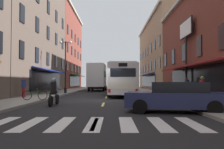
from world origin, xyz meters
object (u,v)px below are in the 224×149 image
(motorcycle_rider, at_px, (54,94))
(street_lamp_twin, at_px, (65,64))
(pedestrian_mid, at_px, (203,89))
(transit_bus, at_px, (121,79))
(sedan_mid, at_px, (176,97))
(pedestrian_far, at_px, (187,87))
(billboard_sign, at_px, (186,38))
(sedan_near, at_px, (102,85))
(pedestrian_near, at_px, (24,86))
(box_truck, at_px, (97,77))
(bicycle_near, at_px, (35,95))

(motorcycle_rider, distance_m, street_lamp_twin, 12.39)
(pedestrian_mid, bearing_deg, transit_bus, 54.51)
(sedan_mid, xyz_separation_m, street_lamp_twin, (-8.27, 14.87, 2.66))
(pedestrian_mid, bearing_deg, pedestrian_far, 21.89)
(billboard_sign, distance_m, pedestrian_far, 4.39)
(sedan_near, bearing_deg, street_lamp_twin, -98.62)
(motorcycle_rider, relative_size, pedestrian_mid, 1.28)
(transit_bus, height_order, pedestrian_near, transit_bus)
(street_lamp_twin, bearing_deg, sedan_near, 81.38)
(box_truck, bearing_deg, pedestrian_mid, -69.33)
(transit_bus, bearing_deg, pedestrian_mid, -65.39)
(sedan_near, distance_m, motorcycle_rider, 31.97)
(billboard_sign, relative_size, street_lamp_twin, 1.14)
(transit_bus, distance_m, pedestrian_mid, 11.27)
(sedan_mid, relative_size, street_lamp_twin, 0.81)
(transit_bus, xyz_separation_m, pedestrian_mid, (4.68, -10.23, -0.68))
(sedan_near, xyz_separation_m, motorcycle_rider, (-1.19, -31.95, 0.02))
(billboard_sign, height_order, pedestrian_far, billboard_sign)
(box_truck, bearing_deg, sedan_mid, -77.68)
(billboard_sign, distance_m, motorcycle_rider, 12.73)
(pedestrian_near, relative_size, pedestrian_mid, 1.05)
(sedan_near, bearing_deg, pedestrian_near, -100.80)
(billboard_sign, xyz_separation_m, sedan_near, (-8.75, 25.47, -4.62))
(sedan_mid, relative_size, pedestrian_near, 2.80)
(sedan_near, xyz_separation_m, sedan_mid, (5.24, -34.87, 0.03))
(motorcycle_rider, relative_size, pedestrian_far, 1.25)
(pedestrian_mid, relative_size, pedestrian_far, 0.98)
(billboard_sign, bearing_deg, street_lamp_twin, 155.09)
(street_lamp_twin, bearing_deg, motorcycle_rider, -81.24)
(transit_bus, relative_size, pedestrian_mid, 7.38)
(pedestrian_near, distance_m, pedestrian_mid, 13.77)
(pedestrian_mid, distance_m, pedestrian_far, 5.28)
(motorcycle_rider, distance_m, pedestrian_near, 6.59)
(billboard_sign, height_order, street_lamp_twin, billboard_sign)
(pedestrian_far, bearing_deg, sedan_mid, -156.64)
(box_truck, height_order, pedestrian_near, box_truck)
(transit_bus, xyz_separation_m, motorcycle_rider, (-4.33, -10.74, -0.94))
(box_truck, height_order, sedan_mid, box_truck)
(billboard_sign, xyz_separation_m, motorcycle_rider, (-9.94, -6.49, -4.60))
(bicycle_near, bearing_deg, pedestrian_near, 123.77)
(billboard_sign, relative_size, transit_bus, 0.56)
(billboard_sign, xyz_separation_m, street_lamp_twin, (-11.78, 5.47, -1.93))
(pedestrian_near, distance_m, pedestrian_far, 13.65)
(box_truck, distance_m, pedestrian_far, 18.02)
(billboard_sign, xyz_separation_m, pedestrian_far, (-0.19, -0.75, -4.32))
(transit_bus, distance_m, pedestrian_near, 9.87)
(transit_bus, relative_size, pedestrian_near, 7.05)
(sedan_mid, xyz_separation_m, bicycle_near, (-8.39, 5.35, -0.21))
(sedan_near, height_order, pedestrian_far, pedestrian_far)
(street_lamp_twin, bearing_deg, billboard_sign, -24.91)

